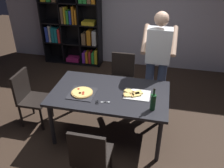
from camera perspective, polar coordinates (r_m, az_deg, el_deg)
ground_plane at (r=3.92m, az=-0.49°, el=-11.24°), size 12.00×12.00×0.00m
back_wall at (r=5.61m, az=5.73°, el=17.98°), size 6.40×0.10×2.80m
dining_table at (r=3.50m, az=-0.54°, el=-2.91°), size 1.68×1.00×0.75m
chair_near_camera at (r=2.88m, az=-5.12°, el=-16.35°), size 0.42×0.42×0.90m
chair_far_side at (r=4.41m, az=2.36°, el=2.16°), size 0.42×0.42×0.90m
chair_left_end at (r=4.05m, az=-19.09°, el=-2.49°), size 0.42×0.42×0.90m
bookshelf at (r=5.86m, az=-9.25°, el=13.97°), size 1.40×0.35×1.95m
person_serving_pizza at (r=3.95m, az=10.71°, el=5.93°), size 0.55×0.54×1.75m
pepperoni_pizza_on_tray at (r=3.44m, az=-7.09°, el=-2.07°), size 0.36×0.36×0.04m
pizza_slices_on_towel at (r=3.41m, az=5.38°, el=-2.40°), size 0.38×0.28×0.03m
wine_bottle at (r=3.10m, az=9.69°, el=-4.15°), size 0.07×0.07×0.32m
kitchen_scissors at (r=3.25m, az=-2.85°, el=-4.32°), size 0.20×0.10×0.01m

